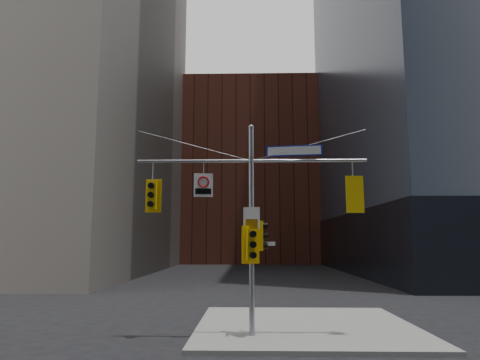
{
  "coord_description": "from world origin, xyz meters",
  "views": [
    {
      "loc": [
        -0.04,
        -12.66,
        3.22
      ],
      "look_at": [
        -0.39,
        2.0,
        5.33
      ],
      "focal_mm": 32.0,
      "sensor_mm": 36.0,
      "label": 1
    }
  ],
  "objects_px": {
    "traffic_light_pole_front": "(252,245)",
    "street_sign_blade": "(294,151)",
    "traffic_light_east_arm": "(353,195)",
    "regulatory_sign_arm": "(203,184)",
    "traffic_light_pole_side": "(261,236)",
    "signal_assembly": "(251,206)",
    "traffic_light_west_arm": "(152,195)"
  },
  "relations": [
    {
      "from": "traffic_light_west_arm",
      "to": "traffic_light_pole_front",
      "type": "relative_size",
      "value": 0.92
    },
    {
      "from": "traffic_light_pole_front",
      "to": "street_sign_blade",
      "type": "bearing_deg",
      "value": -2.36
    },
    {
      "from": "regulatory_sign_arm",
      "to": "traffic_light_pole_side",
      "type": "bearing_deg",
      "value": -5.23
    },
    {
      "from": "traffic_light_east_arm",
      "to": "street_sign_blade",
      "type": "height_order",
      "value": "street_sign_blade"
    },
    {
      "from": "traffic_light_east_arm",
      "to": "traffic_light_pole_side",
      "type": "xyz_separation_m",
      "value": [
        -3.18,
        0.0,
        -1.4
      ]
    },
    {
      "from": "traffic_light_west_arm",
      "to": "regulatory_sign_arm",
      "type": "xyz_separation_m",
      "value": [
        1.78,
        -0.03,
        0.38
      ]
    },
    {
      "from": "traffic_light_west_arm",
      "to": "traffic_light_pole_side",
      "type": "bearing_deg",
      "value": 2.46
    },
    {
      "from": "traffic_light_pole_side",
      "to": "traffic_light_pole_front",
      "type": "bearing_deg",
      "value": 132.97
    },
    {
      "from": "street_sign_blade",
      "to": "traffic_light_east_arm",
      "type": "bearing_deg",
      "value": 7.12
    },
    {
      "from": "traffic_light_west_arm",
      "to": "traffic_light_pole_front",
      "type": "distance_m",
      "value": 3.84
    },
    {
      "from": "traffic_light_east_arm",
      "to": "street_sign_blade",
      "type": "xyz_separation_m",
      "value": [
        -2.01,
        0.0,
        1.55
      ]
    },
    {
      "from": "traffic_light_west_arm",
      "to": "street_sign_blade",
      "type": "xyz_separation_m",
      "value": [
        4.93,
        -0.01,
        1.55
      ]
    },
    {
      "from": "traffic_light_east_arm",
      "to": "traffic_light_pole_front",
      "type": "relative_size",
      "value": 1.0
    },
    {
      "from": "street_sign_blade",
      "to": "regulatory_sign_arm",
      "type": "distance_m",
      "value": 3.37
    },
    {
      "from": "traffic_light_pole_side",
      "to": "traffic_light_pole_front",
      "type": "height_order",
      "value": "traffic_light_pole_side"
    },
    {
      "from": "traffic_light_pole_front",
      "to": "street_sign_blade",
      "type": "xyz_separation_m",
      "value": [
        1.49,
        0.27,
        3.24
      ]
    },
    {
      "from": "traffic_light_pole_front",
      "to": "street_sign_blade",
      "type": "height_order",
      "value": "street_sign_blade"
    },
    {
      "from": "traffic_light_east_arm",
      "to": "traffic_light_pole_front",
      "type": "bearing_deg",
      "value": 2.79
    },
    {
      "from": "traffic_light_east_arm",
      "to": "traffic_light_pole_front",
      "type": "xyz_separation_m",
      "value": [
        -3.5,
        -0.27,
        -1.69
      ]
    },
    {
      "from": "traffic_light_pole_front",
      "to": "traffic_light_west_arm",
      "type": "bearing_deg",
      "value": 162.73
    },
    {
      "from": "traffic_light_pole_side",
      "to": "street_sign_blade",
      "type": "bearing_deg",
      "value": -87.14
    },
    {
      "from": "traffic_light_east_arm",
      "to": "traffic_light_pole_front",
      "type": "distance_m",
      "value": 3.9
    },
    {
      "from": "traffic_light_west_arm",
      "to": "traffic_light_east_arm",
      "type": "relative_size",
      "value": 0.93
    },
    {
      "from": "signal_assembly",
      "to": "regulatory_sign_arm",
      "type": "bearing_deg",
      "value": -179.31
    },
    {
      "from": "signal_assembly",
      "to": "traffic_light_east_arm",
      "type": "relative_size",
      "value": 6.33
    },
    {
      "from": "traffic_light_pole_side",
      "to": "street_sign_blade",
      "type": "relative_size",
      "value": 0.52
    },
    {
      "from": "traffic_light_pole_side",
      "to": "traffic_light_west_arm",
      "type": "bearing_deg",
      "value": 92.81
    },
    {
      "from": "traffic_light_east_arm",
      "to": "regulatory_sign_arm",
      "type": "distance_m",
      "value": 5.18
    },
    {
      "from": "traffic_light_west_arm",
      "to": "traffic_light_pole_side",
      "type": "relative_size",
      "value": 1.16
    },
    {
      "from": "traffic_light_east_arm",
      "to": "regulatory_sign_arm",
      "type": "height_order",
      "value": "regulatory_sign_arm"
    },
    {
      "from": "signal_assembly",
      "to": "traffic_light_west_arm",
      "type": "xyz_separation_m",
      "value": [
        -3.44,
        0.01,
        0.38
      ]
    },
    {
      "from": "signal_assembly",
      "to": "street_sign_blade",
      "type": "distance_m",
      "value": 2.44
    }
  ]
}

